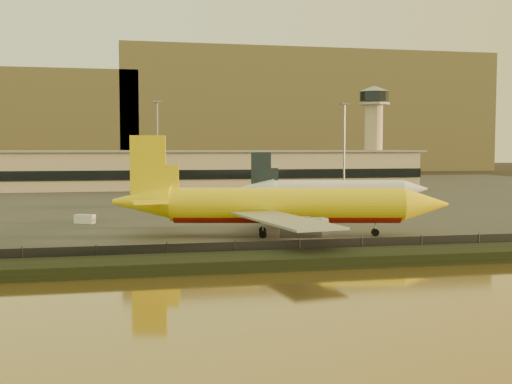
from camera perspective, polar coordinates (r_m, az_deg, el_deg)
ground at (r=90.49m, az=0.43°, el=-4.67°), size 900.00×900.00×0.00m
embankment at (r=74.07m, az=3.23°, el=-6.06°), size 320.00×7.00×1.40m
tarmac at (r=183.92m, az=-5.84°, el=-0.28°), size 320.00×220.00×0.20m
perimeter_fence at (r=77.78m, az=2.47°, el=-5.12°), size 300.00×0.05×2.20m
terminal_building at (r=213.17m, az=-10.60°, el=1.90°), size 202.00×25.00×12.60m
control_tower at (r=236.00m, az=10.42°, el=5.84°), size 11.20×11.20×35.50m
apron_light_masts at (r=165.97m, az=0.02°, el=4.68°), size 152.20×12.20×25.40m
distant_hills at (r=427.82m, az=-12.09°, el=6.23°), size 470.00×160.00×70.00m
dhl_cargo_jet at (r=97.16m, az=2.21°, el=-1.26°), size 50.78×48.95×15.25m
white_narrowbody_jet at (r=148.00m, az=7.04°, el=0.17°), size 43.14×41.64×12.42m
gse_vehicle_yellow at (r=126.54m, az=7.43°, el=-1.75°), size 4.29×3.05×1.76m
gse_vehicle_white at (r=117.68m, az=-14.97°, el=-2.33°), size 3.79×2.81×1.56m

